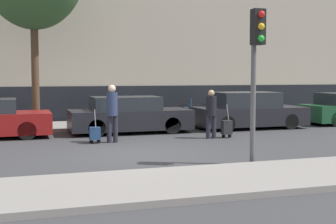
% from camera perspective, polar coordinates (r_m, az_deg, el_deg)
% --- Properties ---
extents(ground_plane, '(80.00, 80.00, 0.00)m').
position_cam_1_polar(ground_plane, '(12.44, -3.83, -5.14)').
color(ground_plane, '#38383A').
extents(sidewalk_near, '(28.00, 2.50, 0.12)m').
position_cam_1_polar(sidewalk_near, '(8.91, 2.15, -8.61)').
color(sidewalk_near, gray).
rests_on(sidewalk_near, ground_plane).
extents(sidewalk_far, '(28.00, 3.00, 0.12)m').
position_cam_1_polar(sidewalk_far, '(19.24, -8.94, -1.60)').
color(sidewalk_far, gray).
rests_on(sidewalk_far, ground_plane).
extents(building_facade, '(28.00, 3.28, 9.46)m').
position_cam_1_polar(building_facade, '(23.05, -10.60, 10.97)').
color(building_facade, '#A89E8C').
rests_on(building_facade, ground_plane).
extents(parked_car_1, '(4.34, 1.77, 1.32)m').
position_cam_1_polar(parked_car_1, '(16.96, -4.78, -0.45)').
color(parked_car_1, black).
rests_on(parked_car_1, ground_plane).
extents(parked_car_2, '(4.35, 1.88, 1.43)m').
position_cam_1_polar(parked_car_2, '(18.64, 9.74, 0.07)').
color(parked_car_2, black).
rests_on(parked_car_2, ground_plane).
extents(pedestrian_left, '(0.35, 0.34, 1.79)m').
position_cam_1_polar(pedestrian_left, '(14.53, -6.83, 0.29)').
color(pedestrian_left, '#23232D').
rests_on(pedestrian_left, ground_plane).
extents(trolley_left, '(0.34, 0.29, 1.04)m').
position_cam_1_polar(trolley_left, '(14.46, -8.90, -2.60)').
color(trolley_left, navy).
rests_on(trolley_left, ground_plane).
extents(pedestrian_right, '(0.35, 0.34, 1.60)m').
position_cam_1_polar(pedestrian_right, '(15.45, 5.29, 0.11)').
color(pedestrian_right, '#23232D').
rests_on(pedestrian_right, ground_plane).
extents(trolley_right, '(0.34, 0.29, 1.13)m').
position_cam_1_polar(trolley_right, '(15.70, 7.16, -1.88)').
color(trolley_right, '#262628').
rests_on(trolley_right, ground_plane).
extents(traffic_light, '(0.28, 0.47, 3.56)m').
position_cam_1_polar(traffic_light, '(10.87, 10.69, 6.89)').
color(traffic_light, '#515154').
rests_on(traffic_light, ground_plane).
extents(parked_bicycle, '(1.77, 0.06, 0.96)m').
position_cam_1_polar(parked_bicycle, '(20.70, 3.30, 0.07)').
color(parked_bicycle, black).
rests_on(parked_bicycle, sidewalk_far).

